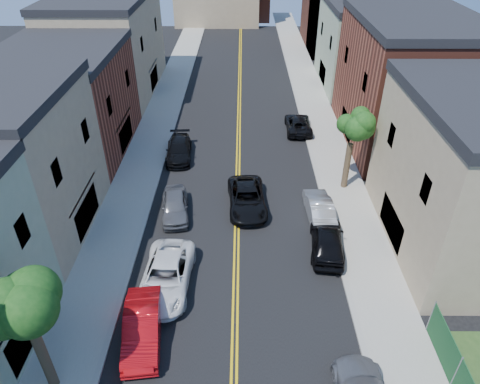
{
  "coord_description": "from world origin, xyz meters",
  "views": [
    {
      "loc": [
        0.34,
        2.94,
        17.83
      ],
      "look_at": [
        0.2,
        26.41,
        2.0
      ],
      "focal_mm": 32.46,
      "sensor_mm": 36.0,
      "label": 1
    }
  ],
  "objects_px": {
    "black_car_right": "(327,240)",
    "dark_car_right_far": "(298,124)",
    "red_sedan": "(142,327)",
    "white_pickup": "(166,276)",
    "black_suv_lane": "(247,198)",
    "silver_car_right": "(319,208)",
    "black_car_left": "(179,150)",
    "grey_car_left": "(175,206)"
  },
  "relations": [
    {
      "from": "black_car_right",
      "to": "dark_car_right_far",
      "type": "relative_size",
      "value": 1.0
    },
    {
      "from": "red_sedan",
      "to": "white_pickup",
      "type": "xyz_separation_m",
      "value": [
        0.64,
        3.45,
        -0.0
      ]
    },
    {
      "from": "red_sedan",
      "to": "dark_car_right_far",
      "type": "distance_m",
      "value": 25.15
    },
    {
      "from": "dark_car_right_far",
      "to": "black_suv_lane",
      "type": "distance_m",
      "value": 13.1
    },
    {
      "from": "white_pickup",
      "to": "silver_car_right",
      "type": "height_order",
      "value": "white_pickup"
    },
    {
      "from": "black_car_left",
      "to": "black_car_right",
      "type": "relative_size",
      "value": 1.01
    },
    {
      "from": "grey_car_left",
      "to": "black_car_left",
      "type": "xyz_separation_m",
      "value": [
        -0.73,
        7.98,
        -0.03
      ]
    },
    {
      "from": "grey_car_left",
      "to": "black_suv_lane",
      "type": "bearing_deg",
      "value": 2.7
    },
    {
      "from": "black_car_right",
      "to": "dark_car_right_far",
      "type": "height_order",
      "value": "black_car_right"
    },
    {
      "from": "grey_car_left",
      "to": "black_car_left",
      "type": "relative_size",
      "value": 0.89
    },
    {
      "from": "black_car_right",
      "to": "dark_car_right_far",
      "type": "distance_m",
      "value": 16.62
    },
    {
      "from": "white_pickup",
      "to": "silver_car_right",
      "type": "bearing_deg",
      "value": 37.28
    },
    {
      "from": "silver_car_right",
      "to": "grey_car_left",
      "type": "bearing_deg",
      "value": -3.24
    },
    {
      "from": "grey_car_left",
      "to": "black_suv_lane",
      "type": "relative_size",
      "value": 0.81
    },
    {
      "from": "black_car_left",
      "to": "red_sedan",
      "type": "bearing_deg",
      "value": -92.2
    },
    {
      "from": "white_pickup",
      "to": "black_car_left",
      "type": "distance_m",
      "value": 14.62
    },
    {
      "from": "black_car_right",
      "to": "white_pickup",
      "type": "bearing_deg",
      "value": 24.6
    },
    {
      "from": "white_pickup",
      "to": "black_suv_lane",
      "type": "xyz_separation_m",
      "value": [
        4.47,
        7.48,
        -0.03
      ]
    },
    {
      "from": "black_suv_lane",
      "to": "white_pickup",
      "type": "bearing_deg",
      "value": -124.85
    },
    {
      "from": "white_pickup",
      "to": "silver_car_right",
      "type": "relative_size",
      "value": 1.26
    },
    {
      "from": "white_pickup",
      "to": "black_car_right",
      "type": "bearing_deg",
      "value": 20.57
    },
    {
      "from": "red_sedan",
      "to": "grey_car_left",
      "type": "height_order",
      "value": "red_sedan"
    },
    {
      "from": "black_car_left",
      "to": "silver_car_right",
      "type": "bearing_deg",
      "value": -41.63
    },
    {
      "from": "red_sedan",
      "to": "black_car_left",
      "type": "relative_size",
      "value": 0.98
    },
    {
      "from": "grey_car_left",
      "to": "black_car_left",
      "type": "bearing_deg",
      "value": 87.67
    },
    {
      "from": "black_car_right",
      "to": "black_suv_lane",
      "type": "height_order",
      "value": "black_car_right"
    },
    {
      "from": "red_sedan",
      "to": "black_suv_lane",
      "type": "bearing_deg",
      "value": 57.74
    },
    {
      "from": "black_car_left",
      "to": "black_suv_lane",
      "type": "bearing_deg",
      "value": -55.52
    },
    {
      "from": "grey_car_left",
      "to": "black_suv_lane",
      "type": "height_order",
      "value": "black_suv_lane"
    },
    {
      "from": "dark_car_right_far",
      "to": "black_suv_lane",
      "type": "height_order",
      "value": "black_suv_lane"
    },
    {
      "from": "black_car_left",
      "to": "silver_car_right",
      "type": "distance_m",
      "value": 13.2
    },
    {
      "from": "dark_car_right_far",
      "to": "silver_car_right",
      "type": "bearing_deg",
      "value": 90.16
    },
    {
      "from": "white_pickup",
      "to": "black_suv_lane",
      "type": "distance_m",
      "value": 8.71
    },
    {
      "from": "black_suv_lane",
      "to": "black_car_left",
      "type": "bearing_deg",
      "value": 124.21
    },
    {
      "from": "white_pickup",
      "to": "silver_car_right",
      "type": "xyz_separation_m",
      "value": [
        9.3,
        6.46,
        -0.05
      ]
    },
    {
      "from": "white_pickup",
      "to": "grey_car_left",
      "type": "xyz_separation_m",
      "value": [
        -0.38,
        6.6,
        -0.04
      ]
    },
    {
      "from": "red_sedan",
      "to": "black_car_left",
      "type": "xyz_separation_m",
      "value": [
        -0.47,
        18.02,
        -0.08
      ]
    },
    {
      "from": "red_sedan",
      "to": "black_car_right",
      "type": "xyz_separation_m",
      "value": [
        9.94,
        6.48,
        0.04
      ]
    },
    {
      "from": "white_pickup",
      "to": "black_suv_lane",
      "type": "bearing_deg",
      "value": 61.59
    },
    {
      "from": "red_sedan",
      "to": "dark_car_right_far",
      "type": "xyz_separation_m",
      "value": [
        9.94,
        23.1,
        -0.11
      ]
    },
    {
      "from": "black_car_right",
      "to": "black_suv_lane",
      "type": "distance_m",
      "value": 6.56
    },
    {
      "from": "white_pickup",
      "to": "black_car_left",
      "type": "relative_size",
      "value": 1.15
    }
  ]
}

